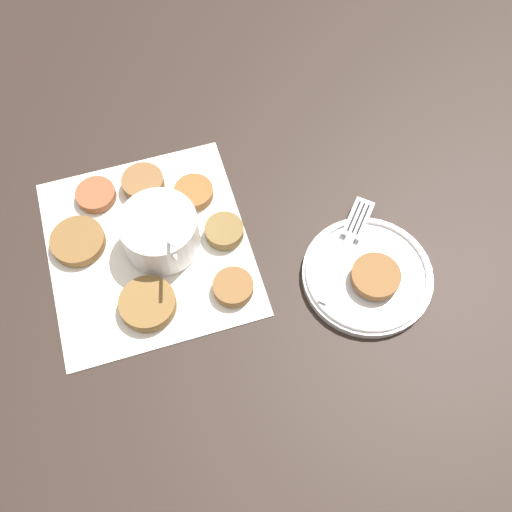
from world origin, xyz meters
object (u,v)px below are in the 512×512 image
fritter_on_plate (376,276)px  fork (350,238)px  sauce_bowl (161,233)px  serving_plate (367,275)px

fritter_on_plate → fork: fritter_on_plate is taller
fritter_on_plate → fork: 0.07m
sauce_bowl → fritter_on_plate: bearing=50.3°
serving_plate → fritter_on_plate: fritter_on_plate is taller
serving_plate → sauce_bowl: bearing=-128.0°
sauce_bowl → serving_plate: size_ratio=0.72×
serving_plate → fork: bearing=174.9°
serving_plate → fritter_on_plate: size_ratio=2.68×
serving_plate → fork: (-0.06, 0.01, 0.01)m
fritter_on_plate → fork: (-0.07, 0.00, -0.01)m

